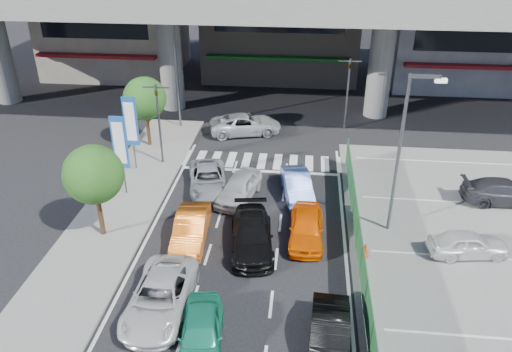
# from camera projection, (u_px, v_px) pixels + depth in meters

# --- Properties ---
(ground) EXTENTS (120.00, 120.00, 0.00)m
(ground) POSITION_uv_depth(u_px,v_px,m) (232.00, 301.00, 20.46)
(ground) COLOR black
(ground) RESTS_ON ground
(parking_lot) EXTENTS (12.00, 28.00, 0.06)m
(parking_lot) POSITION_uv_depth(u_px,v_px,m) (495.00, 287.00, 21.19)
(parking_lot) COLOR slate
(parking_lot) RESTS_ON ground
(sidewalk_left) EXTENTS (4.00, 30.00, 0.12)m
(sidewalk_left) POSITION_uv_depth(u_px,v_px,m) (104.00, 234.00, 24.59)
(sidewalk_left) COLOR slate
(sidewalk_left) RESTS_ON ground
(fence_run) EXTENTS (0.16, 22.00, 1.80)m
(fence_run) POSITION_uv_depth(u_px,v_px,m) (363.00, 277.00, 20.42)
(fence_run) COLOR #205F2D
(fence_run) RESTS_ON ground
(building_west) EXTENTS (12.00, 10.90, 13.00)m
(building_west) POSITION_uv_depth(u_px,v_px,m) (112.00, 2.00, 46.90)
(building_west) COLOR gray
(building_west) RESTS_ON ground
(building_east) EXTENTS (12.00, 10.90, 12.00)m
(building_east) POSITION_uv_depth(u_px,v_px,m) (462.00, 14.00, 44.18)
(building_east) COLOR slate
(building_east) RESTS_ON ground
(traffic_light_left) EXTENTS (1.60, 1.24, 5.20)m
(traffic_light_left) POSITION_uv_depth(u_px,v_px,m) (157.00, 105.00, 29.69)
(traffic_light_left) COLOR #595B60
(traffic_light_left) RESTS_ON ground
(traffic_light_right) EXTENTS (1.60, 1.24, 5.20)m
(traffic_light_right) POSITION_uv_depth(u_px,v_px,m) (349.00, 76.00, 34.75)
(traffic_light_right) COLOR #595B60
(traffic_light_right) RESTS_ON ground
(street_lamp_right) EXTENTS (1.65, 0.22, 8.00)m
(street_lamp_right) POSITION_uv_depth(u_px,v_px,m) (404.00, 143.00, 22.81)
(street_lamp_right) COLOR #595B60
(street_lamp_right) RESTS_ON ground
(street_lamp_left) EXTENTS (1.65, 0.22, 8.00)m
(street_lamp_left) POSITION_uv_depth(u_px,v_px,m) (179.00, 63.00, 34.57)
(street_lamp_left) COLOR #595B60
(street_lamp_left) RESTS_ON ground
(signboard_near) EXTENTS (0.80, 0.14, 4.70)m
(signboard_near) POSITION_uv_depth(u_px,v_px,m) (120.00, 145.00, 26.69)
(signboard_near) COLOR #595B60
(signboard_near) RESTS_ON ground
(signboard_far) EXTENTS (0.80, 0.14, 4.70)m
(signboard_far) POSITION_uv_depth(u_px,v_px,m) (131.00, 124.00, 29.35)
(signboard_far) COLOR #595B60
(signboard_far) RESTS_ON ground
(tree_near) EXTENTS (2.80, 2.80, 4.80)m
(tree_near) POSITION_uv_depth(u_px,v_px,m) (93.00, 175.00, 23.02)
(tree_near) COLOR #382314
(tree_near) RESTS_ON ground
(tree_far) EXTENTS (2.80, 2.80, 4.80)m
(tree_far) POSITION_uv_depth(u_px,v_px,m) (145.00, 98.00, 32.29)
(tree_far) COLOR #382314
(tree_far) RESTS_ON ground
(sedan_white_mid_left) EXTENTS (2.28, 4.93, 1.37)m
(sedan_white_mid_left) POSITION_uv_depth(u_px,v_px,m) (160.00, 297.00, 19.71)
(sedan_white_mid_left) COLOR silver
(sedan_white_mid_left) RESTS_ON ground
(taxi_teal_mid) EXTENTS (2.09, 4.07, 1.32)m
(taxi_teal_mid) POSITION_uv_depth(u_px,v_px,m) (201.00, 333.00, 18.06)
(taxi_teal_mid) COLOR #1B8867
(taxi_teal_mid) RESTS_ON ground
(hatch_black_mid_right) EXTENTS (1.56, 4.05, 1.31)m
(hatch_black_mid_right) POSITION_uv_depth(u_px,v_px,m) (330.00, 336.00, 17.93)
(hatch_black_mid_right) COLOR black
(hatch_black_mid_right) RESTS_ON ground
(taxi_orange_left) EXTENTS (1.73, 4.27, 1.38)m
(taxi_orange_left) POSITION_uv_depth(u_px,v_px,m) (191.00, 229.00, 23.91)
(taxi_orange_left) COLOR #CE5C13
(taxi_orange_left) RESTS_ON ground
(sedan_black_mid) EXTENTS (2.60, 4.98, 1.38)m
(sedan_black_mid) POSITION_uv_depth(u_px,v_px,m) (252.00, 235.00, 23.43)
(sedan_black_mid) COLOR black
(sedan_black_mid) RESTS_ON ground
(taxi_orange_right) EXTENTS (1.67, 4.07, 1.38)m
(taxi_orange_right) POSITION_uv_depth(u_px,v_px,m) (306.00, 227.00, 24.02)
(taxi_orange_right) COLOR #F15C02
(taxi_orange_right) RESTS_ON ground
(wagon_silver_front_left) EXTENTS (3.09, 4.90, 1.26)m
(wagon_silver_front_left) POSITION_uv_depth(u_px,v_px,m) (208.00, 179.00, 28.40)
(wagon_silver_front_left) COLOR #A8A9AF
(wagon_silver_front_left) RESTS_ON ground
(sedan_white_front_mid) EXTENTS (2.55, 4.32, 1.38)m
(sedan_white_front_mid) POSITION_uv_depth(u_px,v_px,m) (239.00, 188.00, 27.43)
(sedan_white_front_mid) COLOR silver
(sedan_white_front_mid) RESTS_ON ground
(kei_truck_front_right) EXTENTS (2.16, 4.25, 1.34)m
(kei_truck_front_right) POSITION_uv_depth(u_px,v_px,m) (297.00, 186.00, 27.68)
(kei_truck_front_right) COLOR #6482D7
(kei_truck_front_right) RESTS_ON ground
(crossing_wagon_silver) EXTENTS (5.50, 3.57, 1.41)m
(crossing_wagon_silver) POSITION_uv_depth(u_px,v_px,m) (245.00, 124.00, 35.47)
(crossing_wagon_silver) COLOR #B6B9BF
(crossing_wagon_silver) RESTS_ON ground
(parked_sedan_white) EXTENTS (3.74, 1.90, 1.22)m
(parked_sedan_white) POSITION_uv_depth(u_px,v_px,m) (468.00, 244.00, 22.86)
(parked_sedan_white) COLOR silver
(parked_sedan_white) RESTS_ON parking_lot
(parked_sedan_dgrey) EXTENTS (4.57, 1.94, 1.31)m
(parked_sedan_dgrey) POSITION_uv_depth(u_px,v_px,m) (505.00, 192.00, 26.96)
(parked_sedan_dgrey) COLOR #323137
(parked_sedan_dgrey) RESTS_ON parking_lot
(traffic_cone) EXTENTS (0.52, 0.52, 0.76)m
(traffic_cone) POSITION_uv_depth(u_px,v_px,m) (365.00, 249.00, 22.86)
(traffic_cone) COLOR red
(traffic_cone) RESTS_ON parking_lot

